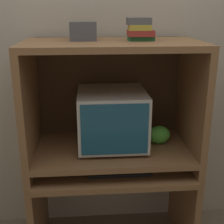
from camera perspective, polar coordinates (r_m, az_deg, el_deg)
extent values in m
cube|color=#B2A893|center=(2.20, -0.69, 10.50)|extent=(6.00, 0.06, 2.60)
cube|color=brown|center=(2.26, -13.29, -16.65)|extent=(0.04, 0.57, 0.64)
cube|color=brown|center=(2.33, 12.91, -15.53)|extent=(0.04, 0.57, 0.64)
cube|color=brown|center=(1.96, 0.38, -11.58)|extent=(0.96, 0.34, 0.04)
cube|color=brown|center=(2.07, -14.06, -8.07)|extent=(0.04, 0.57, 0.11)
cube|color=brown|center=(2.14, 13.63, -7.12)|extent=(0.04, 0.57, 0.11)
cube|color=brown|center=(2.03, 0.04, -6.86)|extent=(0.96, 0.57, 0.04)
cube|color=brown|center=(1.93, -14.95, 2.35)|extent=(0.04, 0.57, 0.67)
cube|color=brown|center=(2.01, 14.47, 2.99)|extent=(0.04, 0.57, 0.67)
cube|color=brown|center=(1.85, 0.04, 12.28)|extent=(0.96, 0.57, 0.04)
cube|color=#48321E|center=(2.17, -0.54, 4.72)|extent=(0.96, 0.01, 0.67)
cylinder|color=beige|center=(2.05, -0.17, -5.73)|extent=(0.24, 0.24, 0.02)
cube|color=beige|center=(1.99, -0.17, -0.95)|extent=(0.42, 0.43, 0.34)
cube|color=navy|center=(1.78, 0.36, -3.26)|extent=(0.39, 0.01, 0.31)
cube|color=black|center=(1.96, 1.35, -10.63)|extent=(0.38, 0.15, 0.02)
cube|color=#333335|center=(1.95, 1.36, -10.30)|extent=(0.35, 0.11, 0.01)
ellipsoid|color=#28282B|center=(2.00, 8.86, -10.07)|extent=(0.06, 0.04, 0.03)
ellipsoid|color=green|center=(2.08, 8.58, -4.15)|extent=(0.15, 0.11, 0.12)
cube|color=#236638|center=(1.89, 5.29, 13.28)|extent=(0.15, 0.10, 0.03)
cube|color=maroon|center=(1.87, 5.26, 14.15)|extent=(0.15, 0.11, 0.03)
cube|color=gold|center=(1.86, 5.06, 15.12)|extent=(0.12, 0.10, 0.03)
cube|color=#4C4C51|center=(1.88, 4.92, 16.23)|extent=(0.14, 0.10, 0.04)
cube|color=#4C4C51|center=(1.89, -5.30, 14.53)|extent=(0.15, 0.13, 0.11)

